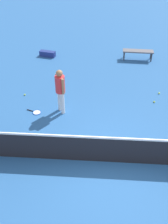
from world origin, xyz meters
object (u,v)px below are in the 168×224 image
Objects in this scene: player_near_side at (60,88)px; tennis_racket_near_player at (36,112)px; tennis_ball_by_net at (25,95)px; tennis_ball_stray_left at (159,93)px; tennis_ball_near_player at (12,137)px; courtside_bench at (138,52)px; tennis_ball_midcourt at (154,102)px; equipment_bag at (48,54)px.

player_near_side is 2.80× the size of tennis_racket_near_player.
tennis_racket_near_player is at bearing 122.90° from tennis_ball_by_net.
tennis_ball_near_player is at bearing 29.90° from tennis_ball_stray_left.
player_near_side is 4.17m from tennis_ball_stray_left.
tennis_ball_by_net is 0.04× the size of courtside_bench.
tennis_ball_midcourt is 0.04× the size of courtside_bench.
player_near_side is at bearing 106.06° from equipment_bag.
equipment_bag is at bearing -38.42° from tennis_ball_midcourt.
tennis_ball_stray_left is at bearing -159.39° from player_near_side.
tennis_ball_near_player is 0.04× the size of courtside_bench.
equipment_bag is (0.40, -4.78, 0.13)m from tennis_racket_near_player.
tennis_racket_near_player is 9.19× the size of tennis_ball_stray_left.
tennis_racket_near_player is at bearing -108.36° from tennis_ball_near_player.
tennis_ball_stray_left is 0.08× the size of equipment_bag.
courtside_bench is at bearing -79.49° from tennis_ball_stray_left.
tennis_ball_midcourt is 0.69m from tennis_ball_stray_left.
tennis_racket_near_player is at bearing 48.72° from courtside_bench.
player_near_side is 1.12× the size of courtside_bench.
tennis_ball_near_player reaches higher than tennis_racket_near_player.
equipment_bag is (-0.07, -6.20, 0.11)m from tennis_ball_near_player.
player_near_side is 25.76× the size of tennis_ball_midcourt.
equipment_bag reaches higher than tennis_ball_midcourt.
tennis_ball_stray_left is at bearing -161.65° from tennis_racket_near_player.
tennis_ball_midcourt is at bearing 178.28° from tennis_ball_by_net.
tennis_racket_near_player is 4.80m from equipment_bag.
tennis_ball_by_net is at bearing -30.21° from player_near_side.
tennis_ball_by_net is 0.08× the size of equipment_bag.
tennis_ball_stray_left reaches higher than tennis_racket_near_player.
tennis_ball_stray_left is at bearing 100.51° from courtside_bench.
tennis_ball_near_player is 0.08× the size of equipment_bag.
tennis_racket_near_player is 6.29m from courtside_bench.
tennis_ball_near_player and tennis_ball_midcourt have the same top height.
tennis_ball_by_net is at bearing -57.10° from tennis_racket_near_player.
tennis_ball_near_player is 1.00× the size of tennis_ball_midcourt.
tennis_ball_stray_left is (-5.43, -0.47, 0.00)m from tennis_ball_by_net.
tennis_racket_near_player is 1.50m from tennis_ball_near_player.
tennis_ball_near_player is at bearing 48.10° from player_near_side.
tennis_ball_stray_left is (-0.29, -0.63, 0.00)m from tennis_ball_midcourt.
player_near_side reaches higher than courtside_bench.
tennis_ball_stray_left is 6.05m from equipment_bag.
tennis_ball_midcourt and tennis_ball_stray_left have the same top height.
tennis_ball_by_net is 1.00× the size of tennis_ball_midcourt.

